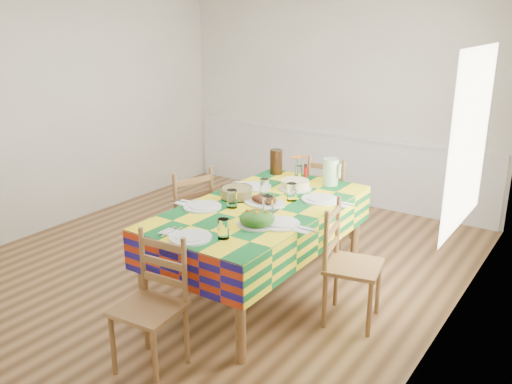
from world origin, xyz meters
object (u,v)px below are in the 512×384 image
green_pitcher (330,172)px  chair_far (330,201)px  tea_pitcher (276,162)px  chair_near (152,306)px  chair_right (348,265)px  dining_table (260,215)px  chair_left (187,220)px  meat_platter (264,201)px

green_pitcher → chair_far: (-0.22, 0.46, -0.47)m
tea_pitcher → chair_near: size_ratio=0.26×
chair_right → tea_pitcher: bearing=41.8°
dining_table → green_pitcher: green_pitcher is taller
chair_far → chair_right: bearing=116.4°
tea_pitcher → chair_near: tea_pitcher is taller
dining_table → tea_pitcher: 1.04m
tea_pitcher → chair_far: tea_pitcher is taller
chair_far → chair_left: 1.61m
meat_platter → chair_far: bearing=90.2°
tea_pitcher → chair_far: size_ratio=0.26×
chair_far → chair_left: (-0.86, -1.36, 0.02)m
meat_platter → tea_pitcher: tea_pitcher is taller
chair_near → chair_far: chair_far is taller
meat_platter → chair_right: 0.93m
meat_platter → chair_near: 1.45m
chair_near → chair_left: 1.58m
dining_table → chair_left: size_ratio=2.04×
tea_pitcher → chair_near: bearing=-79.6°
green_pitcher → chair_right: size_ratio=0.26×
green_pitcher → meat_platter: bearing=-104.4°
meat_platter → green_pitcher: green_pitcher is taller
meat_platter → chair_left: size_ratio=0.37×
green_pitcher → chair_right: bearing=-54.9°
chair_near → dining_table: bearing=84.8°
dining_table → green_pitcher: 0.94m
green_pitcher → tea_pitcher: (-0.64, 0.03, -0.00)m
meat_platter → chair_near: chair_near is taller
chair_far → dining_table: bearing=84.2°
tea_pitcher → chair_right: bearing=-36.1°
chair_near → green_pitcher: bearing=79.1°
green_pitcher → chair_near: 2.30m
chair_near → chair_right: 1.59m
dining_table → chair_far: bearing=89.8°
meat_platter → tea_pitcher: (-0.43, 0.87, 0.10)m
green_pitcher → chair_right: (0.63, -0.90, -0.47)m
chair_left → dining_table: bearing=108.4°
chair_near → chair_left: size_ratio=0.93×
chair_far → tea_pitcher: bearing=39.8°
tea_pitcher → chair_right: size_ratio=0.26×
meat_platter → tea_pitcher: 0.98m
chair_far → chair_near: bearing=84.2°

